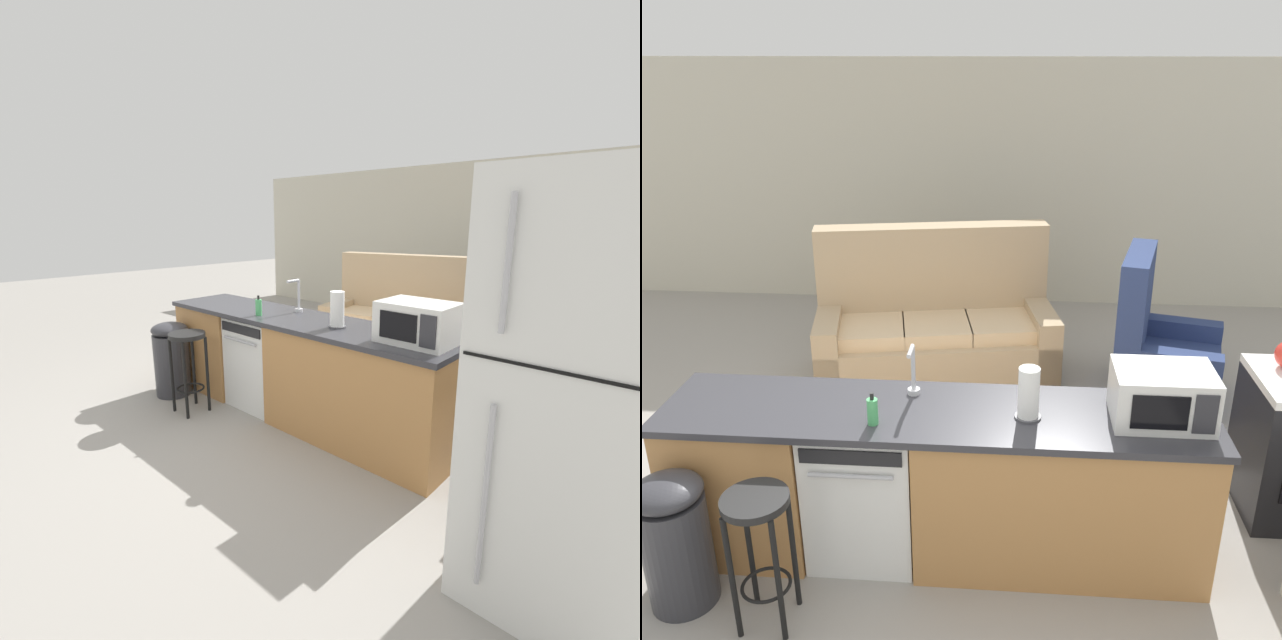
{
  "view_description": "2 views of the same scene",
  "coord_description": "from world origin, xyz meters",
  "views": [
    {
      "loc": [
        2.68,
        -2.52,
        1.71
      ],
      "look_at": [
        0.25,
        0.18,
        0.86
      ],
      "focal_mm": 24.0,
      "sensor_mm": 36.0,
      "label": 1
    },
    {
      "loc": [
        0.53,
        -3.11,
        2.67
      ],
      "look_at": [
        0.23,
        0.68,
        1.14
      ],
      "focal_mm": 38.0,
      "sensor_mm": 36.0,
      "label": 2
    }
  ],
  "objects": [
    {
      "name": "microwave",
      "position": [
        1.31,
        -0.0,
        1.04
      ],
      "size": [
        0.5,
        0.37,
        0.28
      ],
      "color": "white",
      "rests_on": "kitchen_counter"
    },
    {
      "name": "couch",
      "position": [
        -0.13,
        2.3,
        0.39
      ],
      "size": [
        2.13,
        1.25,
        1.27
      ],
      "color": "tan",
      "rests_on": "ground_plane"
    },
    {
      "name": "sink_faucet",
      "position": [
        0.01,
        0.16,
        1.03
      ],
      "size": [
        0.07,
        0.18,
        0.3
      ],
      "color": "silver",
      "rests_on": "kitchen_counter"
    },
    {
      "name": "soap_bottle",
      "position": [
        -0.15,
        -0.16,
        0.97
      ],
      "size": [
        0.06,
        0.06,
        0.18
      ],
      "color": "#4CB266",
      "rests_on": "kitchen_counter"
    },
    {
      "name": "paper_towel_roll",
      "position": [
        0.63,
        -0.04,
        1.04
      ],
      "size": [
        0.14,
        0.14,
        0.28
      ],
      "color": "#4C4C51",
      "rests_on": "kitchen_counter"
    },
    {
      "name": "trash_bin",
      "position": [
        -1.12,
        -0.49,
        0.38
      ],
      "size": [
        0.35,
        0.35,
        0.74
      ],
      "color": "#333338",
      "rests_on": "ground_plane"
    },
    {
      "name": "armchair",
      "position": [
        1.71,
        2.01,
        0.35
      ],
      "size": [
        0.99,
        1.02,
        1.2
      ],
      "color": "navy",
      "rests_on": "ground_plane"
    },
    {
      "name": "bar_stool",
      "position": [
        -0.63,
        -0.59,
        0.54
      ],
      "size": [
        0.32,
        0.32,
        0.74
      ],
      "color": "black",
      "rests_on": "ground_plane"
    },
    {
      "name": "kitchen_counter",
      "position": [
        0.24,
        0.0,
        0.42
      ],
      "size": [
        2.94,
        0.66,
        0.9
      ],
      "color": "#B77F47",
      "rests_on": "ground_plane"
    },
    {
      "name": "wall_back",
      "position": [
        0.3,
        4.2,
        1.3
      ],
      "size": [
        10.0,
        0.06,
        2.6
      ],
      "color": "beige",
      "rests_on": "ground_plane"
    },
    {
      "name": "dishwasher",
      "position": [
        -0.25,
        -0.0,
        0.42
      ],
      "size": [
        0.58,
        0.61,
        0.84
      ],
      "color": "white",
      "rests_on": "ground_plane"
    },
    {
      "name": "ground_plane",
      "position": [
        0.0,
        0.0,
        0.0
      ],
      "size": [
        24.0,
        24.0,
        0.0
      ],
      "primitive_type": "plane",
      "color": "gray"
    }
  ]
}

